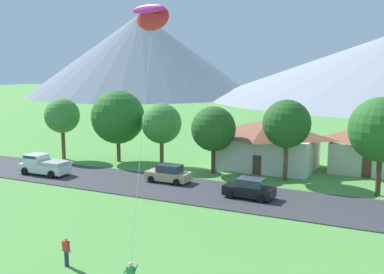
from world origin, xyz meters
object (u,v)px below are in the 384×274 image
object	(u,v)px
pickup_truck_white_west_side	(44,165)
tree_far_right	(161,124)
parked_car_black_west_end	(249,189)
parked_car_tan_mid_west	(169,174)
tree_center	(287,124)
house_leftmost	(268,143)
watcher_person	(66,251)
kite_flyer_with_kite	(151,25)
tree_near_left	(118,117)
tree_right_of_center	(62,116)
house_left_center	(370,148)
tree_near_right	(382,130)
tree_left_of_center	(213,129)

from	to	relation	value
pickup_truck_white_west_side	tree_far_right	bearing A→B (deg)	46.01
parked_car_black_west_end	parked_car_tan_mid_west	distance (m)	8.80
tree_far_right	tree_center	bearing A→B (deg)	-1.97
house_leftmost	watcher_person	size ratio (longest dim) A/B	6.38
tree_center	kite_flyer_with_kite	world-z (taller)	kite_flyer_with_kite
watcher_person	kite_flyer_with_kite	bearing A→B (deg)	53.27
tree_center	tree_near_left	bearing A→B (deg)	178.81
house_leftmost	tree_right_of_center	world-z (taller)	tree_right_of_center
parked_car_tan_mid_west	pickup_truck_white_west_side	world-z (taller)	pickup_truck_white_west_side
watcher_person	parked_car_tan_mid_west	bearing A→B (deg)	101.41
parked_car_tan_mid_west	kite_flyer_with_kite	size ratio (longest dim) A/B	0.29
house_left_center	tree_near_right	world-z (taller)	tree_near_right
tree_far_right	tree_left_of_center	bearing A→B (deg)	-6.12
tree_right_of_center	house_leftmost	bearing A→B (deg)	14.77
tree_right_of_center	watcher_person	distance (m)	31.08
tree_near_left	tree_right_of_center	size ratio (longest dim) A/B	1.14
kite_flyer_with_kite	watcher_person	distance (m)	13.48
house_left_center	tree_left_of_center	distance (m)	16.52
parked_car_tan_mid_west	tree_center	bearing A→B (deg)	30.57
tree_center	pickup_truck_white_west_side	world-z (taller)	tree_center
tree_far_right	parked_car_black_west_end	xyz separation A→B (m)	(12.88, -7.95, -3.85)
house_left_center	tree_right_of_center	xyz separation A→B (m)	(-33.31, -8.80, 2.60)
tree_far_right	kite_flyer_with_kite	xyz separation A→B (m)	(11.16, -20.60, 8.57)
tree_near_right	pickup_truck_white_west_side	xyz separation A→B (m)	(-31.09, -6.76, -4.62)
kite_flyer_with_kite	tree_far_right	bearing A→B (deg)	118.45
tree_right_of_center	parked_car_black_west_end	size ratio (longest dim) A/B	1.70
house_leftmost	pickup_truck_white_west_side	world-z (taller)	house_leftmost
kite_flyer_with_kite	house_left_center	bearing A→B (deg)	70.54
parked_car_tan_mid_west	kite_flyer_with_kite	xyz separation A→B (m)	(6.90, -14.39, 12.42)
kite_flyer_with_kite	tree_left_of_center	bearing A→B (deg)	103.22
tree_near_left	tree_left_of_center	bearing A→B (deg)	-2.93
tree_near_right	kite_flyer_with_kite	bearing A→B (deg)	-121.51
house_left_center	tree_left_of_center	world-z (taller)	tree_left_of_center
tree_left_of_center	tree_near_right	xyz separation A→B (m)	(15.95, -1.51, 1.08)
tree_right_of_center	tree_left_of_center	bearing A→B (deg)	3.20
house_leftmost	tree_near_left	world-z (taller)	tree_near_left
parked_car_tan_mid_west	watcher_person	world-z (taller)	parked_car_tan_mid_west
house_leftmost	tree_left_of_center	xyz separation A→B (m)	(-4.26, -5.04, 1.87)
parked_car_tan_mid_west	parked_car_black_west_end	bearing A→B (deg)	-11.41
watcher_person	tree_left_of_center	bearing A→B (deg)	93.63
tree_near_left	kite_flyer_with_kite	distance (m)	27.76
house_left_center	watcher_person	bearing A→B (deg)	-112.07
house_leftmost	tree_near_right	bearing A→B (deg)	-29.28
tree_left_of_center	parked_car_black_west_end	distance (m)	10.37
tree_far_right	parked_car_tan_mid_west	distance (m)	8.46
tree_far_right	parked_car_black_west_end	distance (m)	15.62
house_left_center	tree_near_left	distance (m)	27.67
tree_center	parked_car_tan_mid_west	size ratio (longest dim) A/B	1.86
tree_near_right	parked_car_tan_mid_west	xyz separation A→B (m)	(-18.18, -4.00, -4.81)
tree_center	tree_near_right	size ratio (longest dim) A/B	0.93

